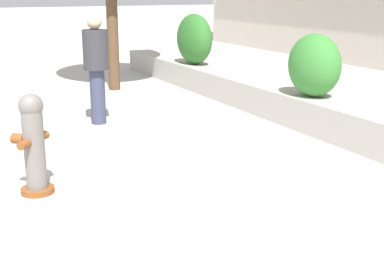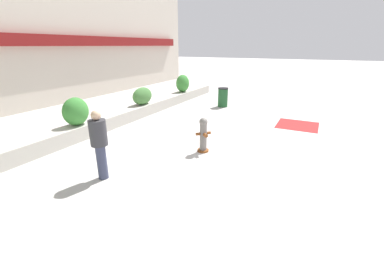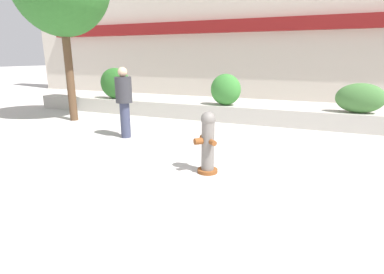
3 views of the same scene
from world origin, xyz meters
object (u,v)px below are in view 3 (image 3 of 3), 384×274
at_px(hedge_bush_1, 226,90).
at_px(hedge_bush_2, 360,98).
at_px(pedestrian, 124,98).
at_px(hedge_bush_0, 115,83).
at_px(fire_hydrant, 208,142).

bearing_deg(hedge_bush_1, hedge_bush_2, 0.00).
distance_m(hedge_bush_2, pedestrian, 6.19).
relative_size(hedge_bush_0, fire_hydrant, 1.12).
bearing_deg(fire_hydrant, hedge_bush_0, 138.71).
bearing_deg(hedge_bush_1, hedge_bush_0, 180.00).
relative_size(hedge_bush_2, fire_hydrant, 1.13).
xyz_separation_m(hedge_bush_0, pedestrian, (2.33, -2.90, -0.06)).
distance_m(hedge_bush_0, fire_hydrant, 6.69).
height_order(fire_hydrant, pedestrian, pedestrian).
bearing_deg(pedestrian, fire_hydrant, -29.20).
xyz_separation_m(fire_hydrant, pedestrian, (-2.68, 1.50, 0.44)).
xyz_separation_m(hedge_bush_1, pedestrian, (-1.76, -2.90, 0.01)).
relative_size(hedge_bush_0, hedge_bush_2, 0.99).
distance_m(hedge_bush_2, fire_hydrant, 5.22).
xyz_separation_m(hedge_bush_2, pedestrian, (-5.46, -2.90, 0.09)).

